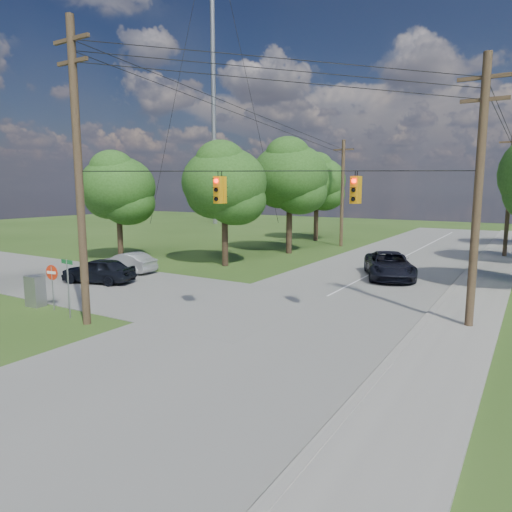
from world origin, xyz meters
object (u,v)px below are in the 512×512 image
Objects in this scene: pole_ne at (478,190)px; car_cross_silver at (127,262)px; pole_north_w at (342,192)px; pole_north_e at (509,193)px; car_cross_dark at (98,270)px; do_not_enter_sign at (52,277)px; car_main_north at (389,265)px; pole_sw at (78,171)px; control_cabinet at (35,291)px.

pole_ne reaches higher than car_cross_silver.
pole_north_e is at bearing 0.00° from pole_north_w.
do_not_enter_sign reaches higher than car_cross_dark.
pole_ne is 11.18m from car_main_north.
pole_north_e is at bearing 65.48° from pole_sw.
pole_sw reaches higher than control_cabinet.
control_cabinet is (-17.92, -7.00, -4.74)m from pole_ne.
pole_sw is 1.14× the size of pole_ne.
pole_north_e is 2.32× the size of car_cross_dark.
pole_sw is at bearing 36.25° from car_cross_silver.
car_cross_silver is at bearing -108.22° from pole_north_w.
do_not_enter_sign is at bearing 23.86° from car_cross_silver.
car_cross_silver is at bearing -177.23° from car_main_north.
pole_ne is (13.50, 7.60, -0.76)m from pole_sw.
pole_ne is at bearing 83.63° from car_cross_silver.
pole_ne is at bearing 17.38° from control_cabinet.
pole_north_e is (13.50, 29.60, -1.10)m from pole_sw.
pole_ne reaches higher than pole_north_e.
do_not_enter_sign is at bearing -4.06° from control_cabinet.
car_cross_dark is at bearing 137.24° from pole_sw.
do_not_enter_sign is (-16.55, -29.00, -3.58)m from pole_north_e.
pole_north_e is 1.74× the size of car_main_north.
pole_north_w reaches higher than do_not_enter_sign.
car_cross_silver is 0.70× the size of car_main_north.
car_cross_silver is at bearing -177.40° from car_cross_dark.
control_cabinet is at bearing 3.38° from car_cross_dark.
car_main_north reaches higher than car_cross_silver.
car_cross_silver is (-20.71, 1.30, -4.77)m from pole_ne.
car_cross_dark is 17.54m from car_main_north.
pole_north_e is at bearing 125.04° from car_cross_dark.
car_main_north is at bearing -58.24° from pole_north_w.
car_main_north reaches higher than control_cabinet.
car_cross_silver is at bearing 129.02° from pole_sw.
pole_sw is 8.22× the size of control_cabinet.
pole_ne is 7.19× the size of control_cabinet.
car_main_north is 19.84m from control_cabinet.
pole_ne is 21.29m from car_cross_silver.
pole_sw reaches higher than pole_north_w.
car_main_north is at bearing 110.93° from car_cross_dark.
pole_sw is at bearing 31.74° from car_cross_dark.
pole_north_w reaches higher than car_cross_silver.
pole_north_w is (-13.90, 0.00, 0.00)m from pole_north_e.
control_cabinet is at bearing -158.67° from pole_ne.
car_main_north is at bearing 47.34° from do_not_enter_sign.
do_not_enter_sign is at bearing -148.00° from car_main_north.
pole_sw reaches higher than car_main_north.
car_main_north is (-5.56, -13.48, -4.30)m from pole_north_e.
pole_sw reaches higher than do_not_enter_sign.
pole_north_w is 4.74× the size of do_not_enter_sign.
pole_north_e is at bearing 90.00° from pole_ne.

